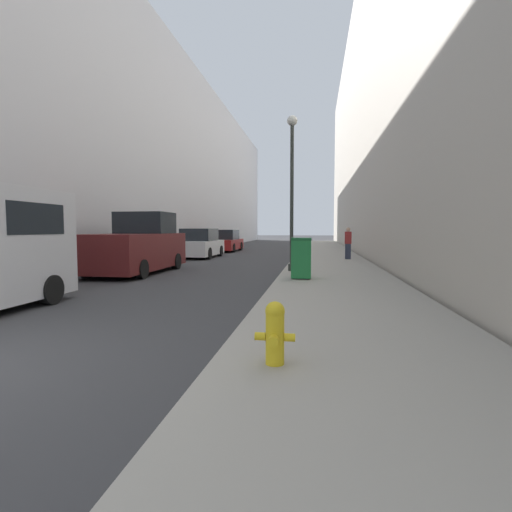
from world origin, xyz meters
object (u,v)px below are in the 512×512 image
fire_hydrant (275,331)px  parked_sedan_far (226,241)px  lamppost (292,179)px  pickup_truck (137,247)px  pedestrian_on_sidewalk (348,243)px  trash_bin (301,258)px  parked_sedan_near (200,244)px

fire_hydrant → parked_sedan_far: size_ratio=0.15×
lamppost → pickup_truck: bearing=-176.3°
parked_sedan_far → pedestrian_on_sidewalk: size_ratio=2.95×
lamppost → fire_hydrant: bearing=-87.6°
trash_bin → pickup_truck: size_ratio=0.24×
lamppost → pickup_truck: size_ratio=1.05×
pedestrian_on_sidewalk → pickup_truck: bearing=-141.8°
fire_hydrant → pedestrian_on_sidewalk: size_ratio=0.45×
fire_hydrant → pedestrian_on_sidewalk: pedestrian_on_sidewalk is taller
trash_bin → pickup_truck: bearing=163.2°
fire_hydrant → parked_sedan_far: (-6.05, 24.07, 0.23)m
parked_sedan_near → parked_sedan_far: 6.49m
parked_sedan_far → trash_bin: bearing=-69.6°
lamppost → parked_sedan_far: 15.41m
pickup_truck → parked_sedan_near: 7.98m
trash_bin → lamppost: 3.46m
lamppost → pickup_truck: (-5.68, -0.37, -2.42)m
trash_bin → parked_sedan_far: (-6.07, 16.31, -0.04)m
fire_hydrant → lamppost: bearing=92.4°
parked_sedan_far → pickup_truck: bearing=-90.2°
lamppost → parked_sedan_far: size_ratio=1.18×
lamppost → parked_sedan_near: lamppost is taller
trash_bin → lamppost: (-0.43, 2.22, 2.62)m
pickup_truck → parked_sedan_far: bearing=89.8°
trash_bin → parked_sedan_near: 11.56m
lamppost → pedestrian_on_sidewalk: 6.96m
pedestrian_on_sidewalk → parked_sedan_near: bearing=169.0°
pickup_truck → pedestrian_on_sidewalk: pickup_truck is taller
trash_bin → pedestrian_on_sidewalk: 8.49m
pickup_truck → parked_sedan_near: size_ratio=1.21×
trash_bin → lamppost: lamppost is taller
parked_sedan_near → parked_sedan_far: parked_sedan_near is taller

